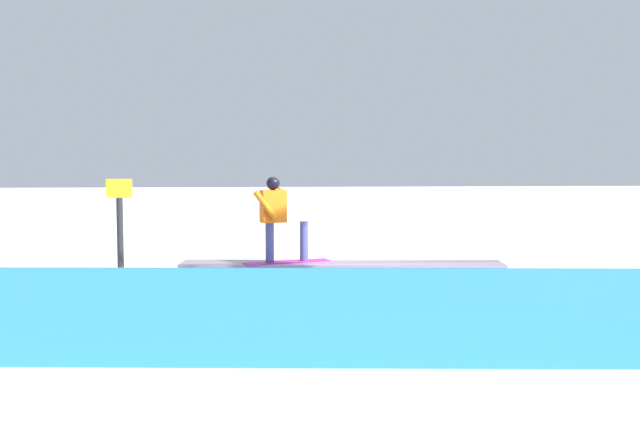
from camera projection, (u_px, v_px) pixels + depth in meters
ground_plane at (342, 304)px, 11.10m from camera, size 120.00×120.00×0.00m
grind_box at (342, 285)px, 11.08m from camera, size 5.37×1.19×0.70m
snowboarder at (277, 216)px, 10.94m from camera, size 1.46×0.70×1.42m
safety_fence at (381, 318)px, 7.56m from camera, size 8.73×0.98×1.15m
trail_marker at (120, 240)px, 10.61m from camera, size 0.40×0.10×2.09m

